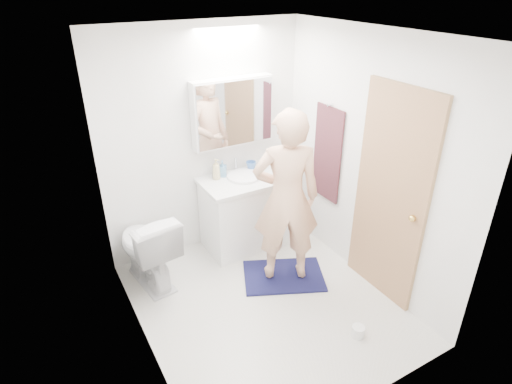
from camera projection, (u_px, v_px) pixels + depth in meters
floor at (265, 302)px, 4.03m from camera, size 2.50×2.50×0.00m
ceiling at (268, 34)px, 2.93m from camera, size 2.50×2.50×0.00m
wall_back at (204, 142)px, 4.45m from camera, size 2.50×0.00×2.50m
wall_front at (375, 272)px, 2.52m from camera, size 2.50×0.00×2.50m
wall_left at (132, 224)px, 3.00m from camera, size 0.00×2.50×2.50m
wall_right at (367, 163)px, 3.97m from camera, size 0.00×2.50×2.50m
vanity_cabinet at (246, 214)px, 4.74m from camera, size 0.90×0.55×0.78m
countertop at (245, 180)px, 4.55m from camera, size 0.95×0.58×0.04m
sink_basin at (244, 176)px, 4.56m from camera, size 0.36×0.36×0.03m
faucet at (236, 165)px, 4.68m from camera, size 0.02×0.02×0.16m
medicine_cabinet at (232, 112)px, 4.38m from camera, size 0.88×0.14×0.70m
mirror_panel at (236, 114)px, 4.33m from camera, size 0.84×0.01×0.66m
toilet at (147, 248)px, 4.14m from camera, size 0.55×0.83×0.80m
bath_rug at (283, 276)px, 4.36m from camera, size 0.96×0.84×0.02m
person at (286, 198)px, 3.95m from camera, size 0.75×0.64×1.73m
door at (390, 197)px, 3.78m from camera, size 0.04×0.80×2.00m
door_knob at (412, 218)px, 3.55m from camera, size 0.06×0.06×0.06m
towel at (327, 154)px, 4.43m from camera, size 0.02×0.42×1.00m
towel_hook at (330, 105)px, 4.19m from camera, size 0.07×0.02×0.02m
soap_bottle_a at (216, 169)px, 4.49m from camera, size 0.12×0.12×0.23m
soap_bottle_b at (223, 168)px, 4.56m from camera, size 0.11×0.11×0.18m
toothbrush_cup at (251, 166)px, 4.72m from camera, size 0.12×0.12×0.10m
toilet_paper_roll at (358, 331)px, 3.64m from camera, size 0.11×0.11×0.10m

